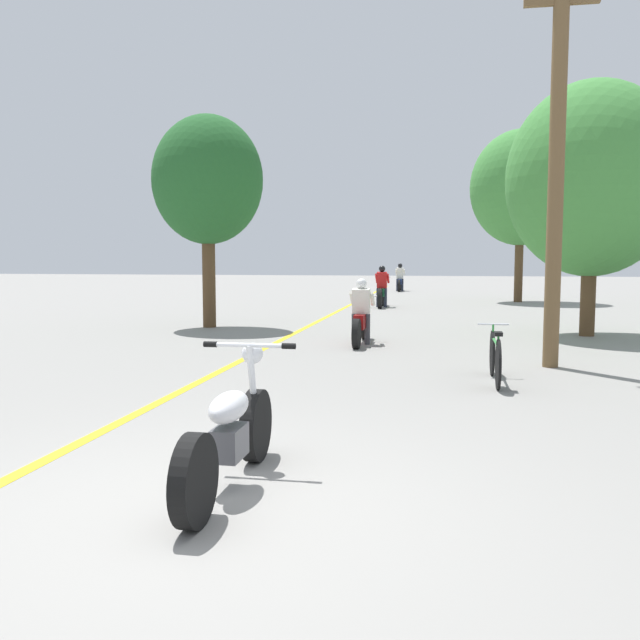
% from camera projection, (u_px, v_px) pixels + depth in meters
% --- Properties ---
extents(ground_plane, '(120.00, 120.00, 0.00)m').
position_uv_depth(ground_plane, '(205.00, 506.00, 4.70)').
color(ground_plane, gray).
extents(lane_stripe_center, '(0.14, 48.00, 0.01)m').
position_uv_depth(lane_stripe_center, '(310.00, 325.00, 17.10)').
color(lane_stripe_center, yellow).
rests_on(lane_stripe_center, ground).
extents(utility_pole, '(1.10, 0.24, 6.16)m').
position_uv_depth(utility_pole, '(557.00, 163.00, 10.37)').
color(utility_pole, brown).
rests_on(utility_pole, ground).
extents(roadside_tree_right_near, '(3.65, 3.28, 5.50)m').
position_uv_depth(roadside_tree_right_near, '(592.00, 180.00, 14.56)').
color(roadside_tree_right_near, '#513A23').
rests_on(roadside_tree_right_near, ground).
extents(roadside_tree_right_far, '(3.83, 3.45, 6.59)m').
position_uv_depth(roadside_tree_right_far, '(521.00, 188.00, 25.86)').
color(roadside_tree_right_far, '#513A23').
rests_on(roadside_tree_right_far, ground).
extents(roadside_tree_left, '(2.71, 2.44, 5.16)m').
position_uv_depth(roadside_tree_left, '(207.00, 181.00, 16.41)').
color(roadside_tree_left, '#513A23').
rests_on(roadside_tree_left, ground).
extents(motorcycle_foreground, '(0.77, 2.06, 1.03)m').
position_uv_depth(motorcycle_foreground, '(231.00, 433.00, 5.03)').
color(motorcycle_foreground, black).
rests_on(motorcycle_foreground, ground).
extents(motorcycle_rider_lead, '(0.50, 2.04, 1.31)m').
position_uv_depth(motorcycle_rider_lead, '(361.00, 319.00, 13.44)').
color(motorcycle_rider_lead, black).
rests_on(motorcycle_rider_lead, ground).
extents(motorcycle_rider_mid, '(0.50, 2.07, 1.44)m').
position_uv_depth(motorcycle_rider_mid, '(382.00, 292.00, 23.44)').
color(motorcycle_rider_mid, black).
rests_on(motorcycle_rider_mid, ground).
extents(motorcycle_rider_far, '(0.50, 2.09, 1.42)m').
position_uv_depth(motorcycle_rider_far, '(400.00, 281.00, 34.64)').
color(motorcycle_rider_far, black).
rests_on(motorcycle_rider_far, ground).
extents(bicycle_parked, '(0.44, 1.75, 0.77)m').
position_uv_depth(bicycle_parked, '(495.00, 357.00, 9.31)').
color(bicycle_parked, black).
rests_on(bicycle_parked, ground).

